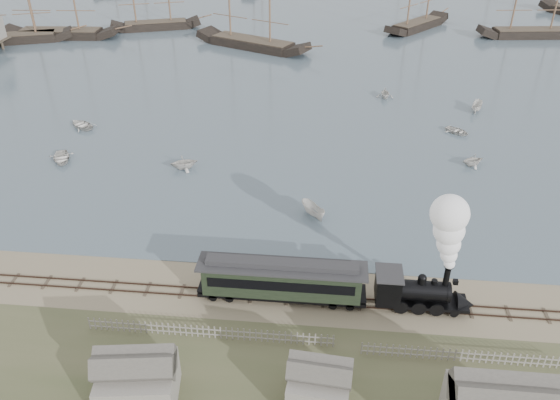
{
  "coord_description": "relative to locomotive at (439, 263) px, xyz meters",
  "views": [
    {
      "loc": [
        1.81,
        -36.44,
        30.96
      ],
      "look_at": [
        -2.59,
        7.98,
        3.5
      ],
      "focal_mm": 35.0,
      "sensor_mm": 36.0,
      "label": 1
    }
  ],
  "objects": [
    {
      "name": "rowboat_7",
      "position": [
        -0.69,
        47.39,
        -3.78
      ],
      "size": [
        3.11,
        2.7,
        1.61
      ],
      "primitive_type": "imported",
      "rotation": [
        0.0,
        0.0,
        0.02
      ],
      "color": "silver",
      "rests_on": "harbor_water"
    },
    {
      "name": "ground",
      "position": [
        -10.78,
        2.0,
        -4.64
      ],
      "size": [
        600.0,
        600.0,
        0.0
      ],
      "primitive_type": "plane",
      "color": "gray",
      "rests_on": "ground"
    },
    {
      "name": "rowboat_2",
      "position": [
        -10.26,
        12.78,
        -3.92
      ],
      "size": [
        3.44,
        3.19,
        1.32
      ],
      "primitive_type": "imported",
      "rotation": [
        0.0,
        0.0,
        3.85
      ],
      "color": "silver",
      "rests_on": "harbor_water"
    },
    {
      "name": "rowboat_0",
      "position": [
        -41.39,
        21.99,
        -4.16
      ],
      "size": [
        4.96,
        4.38,
        0.85
      ],
      "primitive_type": "imported",
      "rotation": [
        0.0,
        0.0,
        0.43
      ],
      "color": "silver",
      "rests_on": "harbor_water"
    },
    {
      "name": "rowboat_1",
      "position": [
        -25.98,
        21.57,
        -3.73
      ],
      "size": [
        3.8,
        4.04,
        1.7
      ],
      "primitive_type": "imported",
      "rotation": [
        0.0,
        0.0,
        1.95
      ],
      "color": "silver",
      "rests_on": "harbor_water"
    },
    {
      "name": "rowboat_5",
      "position": [
        12.35,
        43.3,
        -3.91
      ],
      "size": [
        3.72,
        2.44,
        1.35
      ],
      "primitive_type": "imported",
      "rotation": [
        0.0,
        0.0,
        2.79
      ],
      "color": "silver",
      "rests_on": "harbor_water"
    },
    {
      "name": "picket_fence_west",
      "position": [
        -17.28,
        -5.0,
        -4.64
      ],
      "size": [
        19.0,
        0.1,
        1.2
      ],
      "primitive_type": null,
      "color": "gray",
      "rests_on": "ground"
    },
    {
      "name": "picket_fence_east",
      "position": [
        1.72,
        -5.5,
        -4.64
      ],
      "size": [
        15.0,
        0.1,
        1.2
      ],
      "primitive_type": null,
      "color": "gray",
      "rests_on": "ground"
    },
    {
      "name": "beached_dinghy",
      "position": [
        -15.33,
        3.05,
        -4.22
      ],
      "size": [
        3.79,
        4.64,
        0.84
      ],
      "primitive_type": "imported",
      "rotation": [
        0.0,
        0.0,
        1.33
      ],
      "color": "silver",
      "rests_on": "ground"
    },
    {
      "name": "rowboat_3",
      "position": [
        8.2,
        35.04,
        -4.23
      ],
      "size": [
        4.06,
        4.13,
        0.7
      ],
      "primitive_type": "imported",
      "rotation": [
        0.0,
        0.0,
        0.83
      ],
      "color": "silver",
      "rests_on": "harbor_water"
    },
    {
      "name": "rowboat_6",
      "position": [
        -43.04,
        31.98,
        -4.16
      ],
      "size": [
        4.71,
        5.01,
        0.84
      ],
      "primitive_type": "imported",
      "rotation": [
        0.0,
        0.0,
        4.11
      ],
      "color": "silver",
      "rests_on": "harbor_water"
    },
    {
      "name": "passenger_coach",
      "position": [
        -12.22,
        -0.0,
        -2.52
      ],
      "size": [
        13.82,
        2.67,
        3.36
      ],
      "color": "black",
      "rests_on": "ground"
    },
    {
      "name": "shed_left",
      "position": [
        -20.78,
        -11.0,
        -4.64
      ],
      "size": [
        5.0,
        4.0,
        4.1
      ],
      "primitive_type": null,
      "color": "gray",
      "rests_on": "ground"
    },
    {
      "name": "rowboat_4",
      "position": [
        8.36,
        25.79,
        -3.84
      ],
      "size": [
        3.36,
        3.56,
        1.49
      ],
      "primitive_type": "imported",
      "rotation": [
        0.0,
        0.0,
        5.12
      ],
      "color": "silver",
      "rests_on": "harbor_water"
    },
    {
      "name": "locomotive",
      "position": [
        0.0,
        0.0,
        0.0
      ],
      "size": [
        8.1,
        3.02,
        10.09
      ],
      "color": "black",
      "rests_on": "ground"
    },
    {
      "name": "rail_track",
      "position": [
        -10.78,
        0.0,
        -4.6
      ],
      "size": [
        120.0,
        1.8,
        0.16
      ],
      "color": "#37261E",
      "rests_on": "ground"
    }
  ]
}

